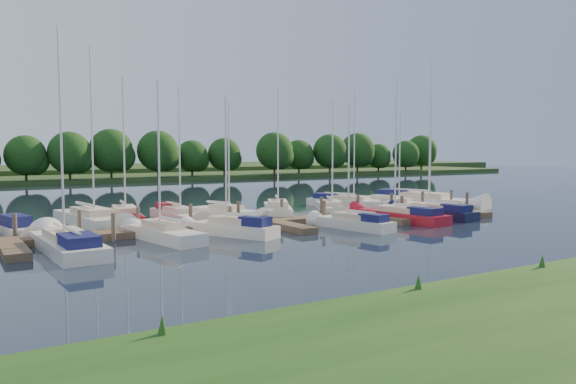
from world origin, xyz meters
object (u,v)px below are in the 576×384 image
dock (275,223)px  motorboat (17,230)px  sailboat_n_5 (227,214)px  sailboat_s_2 (232,230)px

dock → motorboat: bearing=164.1°
sailboat_n_5 → sailboat_s_2: sailboat_n_5 is taller
dock → sailboat_n_5: (-0.56, 6.27, 0.07)m
dock → sailboat_s_2: (-4.19, -2.10, 0.13)m
dock → sailboat_s_2: size_ratio=4.58×
dock → motorboat: size_ratio=7.49×
sailboat_n_5 → sailboat_s_2: 9.13m
dock → sailboat_n_5: bearing=95.1°
dock → motorboat: motorboat is taller
motorboat → dock: bearing=152.3°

